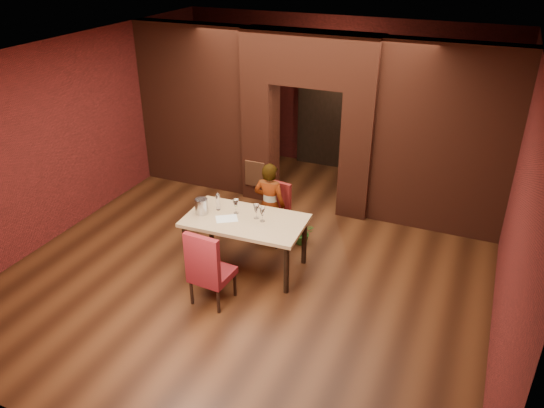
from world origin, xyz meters
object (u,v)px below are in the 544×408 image
(chair_near, at_px, (212,265))
(wine_glass_a, at_px, (236,206))
(wine_glass_c, at_px, (262,215))
(potted_plant, at_px, (303,233))
(wine_bucket, at_px, (202,206))
(dining_table, at_px, (246,243))
(person_seated, at_px, (270,205))
(wine_glass_b, at_px, (256,211))
(water_bottle, at_px, (218,201))
(chair_far, at_px, (272,214))

(chair_near, height_order, wine_glass_a, chair_near)
(wine_glass_c, bearing_deg, potted_plant, 72.19)
(wine_bucket, bearing_deg, dining_table, 8.27)
(person_seated, distance_m, wine_glass_a, 0.76)
(wine_glass_b, distance_m, wine_glass_c, 0.13)
(wine_glass_a, distance_m, wine_glass_b, 0.35)
(wine_glass_c, height_order, water_bottle, water_bottle)
(wine_glass_b, relative_size, water_bottle, 0.81)
(chair_far, height_order, wine_glass_b, wine_glass_b)
(chair_far, xyz_separation_m, wine_glass_b, (0.08, -0.79, 0.45))
(potted_plant, bearing_deg, wine_glass_a, -131.52)
(wine_bucket, height_order, potted_plant, wine_bucket)
(person_seated, height_order, wine_glass_b, person_seated)
(wine_glass_b, bearing_deg, potted_plant, 64.61)
(dining_table, bearing_deg, wine_glass_b, 30.45)
(chair_far, height_order, water_bottle, water_bottle)
(wine_glass_b, bearing_deg, wine_glass_a, 176.65)
(person_seated, height_order, potted_plant, person_seated)
(wine_glass_a, height_order, wine_bucket, wine_bucket)
(chair_near, distance_m, potted_plant, 2.07)
(chair_near, bearing_deg, wine_bucket, -49.69)
(person_seated, relative_size, wine_glass_c, 6.55)
(chair_far, bearing_deg, water_bottle, -118.84)
(water_bottle, bearing_deg, wine_bucket, -129.33)
(wine_glass_b, bearing_deg, dining_table, -147.11)
(wine_glass_a, bearing_deg, potted_plant, 48.48)
(water_bottle, bearing_deg, dining_table, -11.86)
(wine_bucket, bearing_deg, water_bottle, 50.67)
(chair_near, bearing_deg, water_bottle, -62.79)
(wine_glass_a, distance_m, water_bottle, 0.31)
(dining_table, relative_size, chair_far, 1.78)
(chair_far, bearing_deg, wine_bucket, -119.44)
(dining_table, height_order, wine_glass_c, wine_glass_c)
(chair_far, height_order, wine_glass_c, wine_glass_c)
(wine_glass_a, bearing_deg, wine_glass_c, -8.51)
(chair_far, xyz_separation_m, wine_glass_a, (-0.27, -0.77, 0.45))
(wine_glass_c, bearing_deg, chair_far, 103.40)
(person_seated, xyz_separation_m, water_bottle, (-0.57, -0.68, 0.26))
(wine_glass_c, height_order, potted_plant, wine_glass_c)
(dining_table, height_order, chair_far, chair_far)
(wine_glass_a, bearing_deg, wine_glass_b, -3.35)
(wine_bucket, distance_m, potted_plant, 1.83)
(chair_far, xyz_separation_m, person_seated, (-0.01, -0.10, 0.22))
(water_bottle, bearing_deg, wine_glass_c, -4.76)
(chair_near, relative_size, potted_plant, 2.82)
(person_seated, xyz_separation_m, wine_glass_c, (0.21, -0.74, 0.23))
(chair_far, height_order, person_seated, person_seated)
(chair_near, distance_m, water_bottle, 1.21)
(chair_near, height_order, potted_plant, chair_near)
(chair_near, bearing_deg, dining_table, -89.69)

